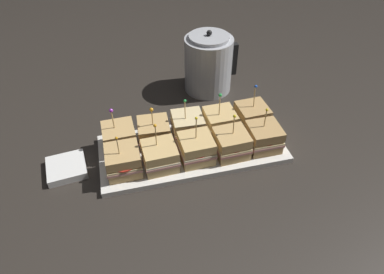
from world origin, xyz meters
name	(u,v)px	position (x,y,z in m)	size (l,w,h in m)	color
ground_plane	(192,151)	(0.00, 0.00, 0.00)	(6.00, 6.00, 0.00)	#2D2823
serving_platter	(192,149)	(0.00, 0.00, 0.01)	(0.58, 0.25, 0.02)	white
sandwich_front_far_left	(123,161)	(-0.22, -0.05, 0.06)	(0.10, 0.10, 0.14)	tan
sandwich_front_left	(160,156)	(-0.11, -0.06, 0.06)	(0.10, 0.10, 0.15)	tan
sandwich_front_center	(197,149)	(0.00, -0.05, 0.06)	(0.10, 0.10, 0.16)	tan
sandwich_front_right	(231,144)	(0.11, -0.06, 0.06)	(0.10, 0.10, 0.15)	tan
sandwich_front_far_right	(264,137)	(0.22, -0.05, 0.06)	(0.10, 0.10, 0.15)	tan
sandwich_back_far_left	(119,138)	(-0.22, 0.05, 0.06)	(0.10, 0.10, 0.15)	tan
sandwich_back_left	(154,132)	(-0.11, 0.06, 0.06)	(0.11, 0.11, 0.14)	tan
sandwich_back_center	(188,126)	(0.00, 0.06, 0.06)	(0.10, 0.10, 0.15)	beige
sandwich_back_right	(220,121)	(0.11, 0.06, 0.06)	(0.10, 0.10, 0.15)	tan
sandwich_back_far_right	(252,116)	(0.22, 0.05, 0.06)	(0.11, 0.11, 0.16)	tan
kettle_steel	(208,64)	(0.15, 0.34, 0.11)	(0.20, 0.18, 0.24)	#B7BABF
napkin_stack	(67,168)	(-0.38, 0.01, 0.01)	(0.12, 0.12, 0.02)	white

